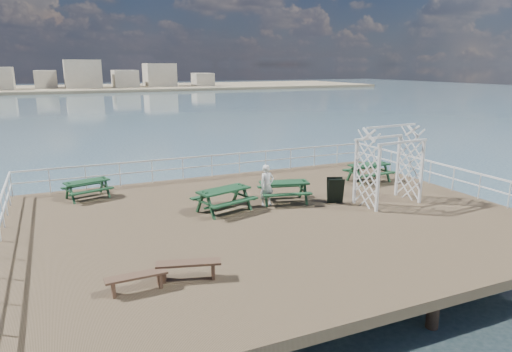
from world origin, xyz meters
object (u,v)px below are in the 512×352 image
object	(u,v)px
picnic_table_d	(224,195)
flat_bench_far	(136,279)
picnic_table_b	(284,187)
flat_bench_near	(189,266)
picnic_table_c	(369,169)
picnic_table_a	(87,185)
person	(267,185)
trellis_arbor	(389,169)

from	to	relation	value
picnic_table_d	flat_bench_far	distance (m)	6.54
picnic_table_b	flat_bench_near	size ratio (longest dim) A/B	1.33
picnic_table_d	flat_bench_far	xyz separation A→B (m)	(-4.12, -5.07, -0.31)
picnic_table_c	picnic_table_a	bearing A→B (deg)	166.48
flat_bench_far	person	world-z (taller)	person
picnic_table_a	picnic_table_d	size ratio (longest dim) A/B	0.86
picnic_table_a	picnic_table_c	bearing A→B (deg)	-26.93
flat_bench_near	person	xyz separation A→B (m)	(4.58, 4.97, 0.46)
picnic_table_a	flat_bench_far	distance (m)	9.03
picnic_table_a	flat_bench_near	bearing A→B (deg)	-94.24
picnic_table_d	trellis_arbor	xyz separation A→B (m)	(6.35, -1.66, 0.77)
picnic_table_c	flat_bench_near	world-z (taller)	picnic_table_c
picnic_table_a	trellis_arbor	distance (m)	12.34
picnic_table_d	person	xyz separation A→B (m)	(1.80, 0.00, 0.19)
picnic_table_c	picnic_table_b	bearing A→B (deg)	-168.02
picnic_table_c	person	distance (m)	6.25
picnic_table_c	flat_bench_far	bearing A→B (deg)	-153.70
picnic_table_b	picnic_table_c	world-z (taller)	picnic_table_c
trellis_arbor	person	distance (m)	4.88
flat_bench_near	flat_bench_far	world-z (taller)	flat_bench_near
person	flat_bench_near	bearing A→B (deg)	-137.14
picnic_table_a	picnic_table_c	size ratio (longest dim) A/B	1.01
picnic_table_a	flat_bench_near	world-z (taller)	picnic_table_a
picnic_table_c	picnic_table_d	size ratio (longest dim) A/B	0.85
picnic_table_a	person	distance (m)	7.53
picnic_table_a	picnic_table_d	bearing A→B (deg)	-56.44
picnic_table_a	picnic_table_c	distance (m)	12.71
picnic_table_b	trellis_arbor	size ratio (longest dim) A/B	0.72
picnic_table_d	trellis_arbor	bearing A→B (deg)	-30.98
picnic_table_c	flat_bench_near	bearing A→B (deg)	-151.16
picnic_table_c	trellis_arbor	size ratio (longest dim) A/B	0.65
picnic_table_a	flat_bench_near	xyz separation A→B (m)	(1.82, -8.91, -0.18)
picnic_table_c	person	world-z (taller)	person
picnic_table_b	picnic_table_a	bearing A→B (deg)	166.50
picnic_table_b	flat_bench_near	xyz separation A→B (m)	(-5.42, -5.12, -0.25)
picnic_table_a	picnic_table_b	bearing A→B (deg)	-43.47
picnic_table_b	person	world-z (taller)	person
flat_bench_far	trellis_arbor	size ratio (longest dim) A/B	0.48
picnic_table_d	person	distance (m)	1.81
picnic_table_c	flat_bench_near	xyz separation A→B (m)	(-10.65, -6.46, -0.26)
flat_bench_near	picnic_table_c	bearing A→B (deg)	46.44
picnic_table_a	person	size ratio (longest dim) A/B	1.26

